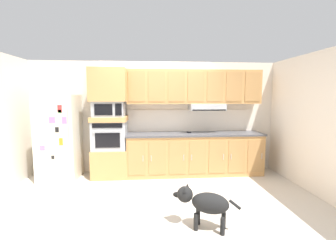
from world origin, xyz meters
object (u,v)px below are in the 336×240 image
screwdriver (189,132)px  dog (204,202)px  refrigerator (59,137)px  microwave (109,109)px  built_in_oven (110,135)px

screwdriver → dog: (-0.17, -2.18, -0.58)m
screwdriver → refrigerator: bearing=-177.7°
refrigerator → screwdriver: bearing=2.3°
dog → screwdriver: bearing=-72.0°
microwave → dog: (1.55, -2.14, -1.10)m
built_in_oven → screwdriver: 1.72m
refrigerator → microwave: refrigerator is taller
refrigerator → microwave: (1.02, 0.07, 0.58)m
microwave → refrigerator: bearing=-176.2°
refrigerator → built_in_oven: (1.02, 0.07, 0.02)m
microwave → screwdriver: (1.72, 0.04, -0.53)m
built_in_oven → microwave: microwave is taller
refrigerator → built_in_oven: size_ratio=2.51×
screwdriver → dog: 2.26m
dog → built_in_oven: bearing=-31.5°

